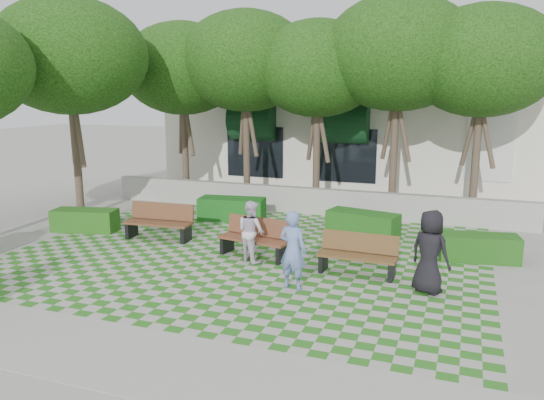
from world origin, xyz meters
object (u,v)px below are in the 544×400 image
at_px(bench_west, 159,222).
at_px(person_dark, 430,252).
at_px(hedge_west, 85,220).
at_px(person_blue, 293,250).
at_px(person_white, 251,231).
at_px(bench_mid, 256,239).
at_px(bench_east, 358,255).
at_px(hedge_east, 479,248).
at_px(hedge_midright, 363,224).
at_px(hedge_midleft, 232,209).

xyz_separation_m(bench_west, person_dark, (7.59, -1.63, 0.40)).
height_order(hedge_west, person_blue, person_blue).
bearing_deg(person_white, bench_mid, -53.32).
xyz_separation_m(bench_east, hedge_east, (2.67, 2.09, -0.13)).
bearing_deg(hedge_west, person_blue, -17.87).
height_order(hedge_midright, person_blue, person_blue).
height_order(bench_east, person_dark, person_dark).
relative_size(hedge_midleft, person_dark, 1.20).
bearing_deg(hedge_midright, person_dark, -61.61).
bearing_deg(bench_mid, bench_west, 179.96).
distance_m(hedge_west, person_dark, 10.36).
bearing_deg(person_blue, hedge_east, -126.97).
bearing_deg(bench_west, hedge_west, 176.54).
xyz_separation_m(bench_mid, person_dark, (4.37, -1.06, 0.42)).
bearing_deg(hedge_midleft, person_dark, -34.02).
height_order(person_blue, person_dark, person_dark).
distance_m(hedge_east, person_white, 5.75).
height_order(hedge_east, person_dark, person_dark).
xyz_separation_m(bench_east, hedge_west, (-8.58, 1.01, -0.12)).
bearing_deg(person_blue, hedge_midright, -86.85).
relative_size(hedge_east, person_blue, 1.10).
bearing_deg(hedge_west, person_white, -9.15).
bearing_deg(bench_west, hedge_midright, 19.80).
xyz_separation_m(bench_west, hedge_midright, (5.44, 2.35, -0.14)).
relative_size(hedge_east, person_dark, 1.06).
xyz_separation_m(hedge_midright, person_dark, (2.15, -3.98, 0.53)).
bearing_deg(bench_mid, hedge_midleft, 133.24).
relative_size(hedge_east, hedge_midleft, 0.89).
bearing_deg(bench_west, hedge_east, 3.54).
xyz_separation_m(hedge_midright, person_blue, (-0.61, -4.76, 0.50)).
bearing_deg(person_blue, bench_west, -16.03).
xyz_separation_m(hedge_east, person_dark, (-1.03, -2.71, 0.56)).
xyz_separation_m(person_blue, person_white, (-1.56, 1.45, -0.09)).
distance_m(hedge_east, person_blue, 5.19).
xyz_separation_m(hedge_midleft, person_blue, (3.82, -5.22, 0.49)).
relative_size(hedge_west, person_blue, 1.11).
relative_size(bench_mid, person_dark, 1.10).
bearing_deg(hedge_west, bench_west, 0.13).
xyz_separation_m(bench_mid, hedge_midright, (2.22, 2.93, -0.12)).
xyz_separation_m(hedge_east, hedge_west, (-11.25, -1.08, 0.00)).
distance_m(bench_east, hedge_east, 3.39).
height_order(bench_east, bench_mid, bench_mid).
bearing_deg(hedge_east, person_blue, -137.47).
distance_m(bench_mid, person_white, 0.48).
bearing_deg(hedge_midright, bench_mid, -127.16).
height_order(hedge_midright, hedge_west, hedge_midright).
height_order(hedge_west, person_dark, person_dark).
bearing_deg(bench_east, person_white, -179.14).
bearing_deg(person_dark, hedge_east, -83.66).
relative_size(bench_west, hedge_midright, 0.97).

